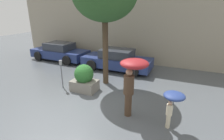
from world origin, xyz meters
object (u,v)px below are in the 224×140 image
Objects in this scene: person_adult at (132,74)px; person_child at (173,100)px; parked_car_near at (117,60)px; parking_meter at (61,68)px; parked_car_far at (60,52)px; planter_box at (84,79)px.

person_adult is 1.46m from person_child.
person_adult is at bearing -151.85° from parked_car_near.
person_child is 5.12m from parking_meter.
person_adult is 8.42m from parked_car_far.
planter_box is at bearing 156.02° from person_child.
parked_car_far is at bearing 124.69° from person_adult.
person_child is at bearing -118.68° from parked_car_far.
parking_meter reaches higher than parked_car_far.
person_adult is at bearing -14.23° from parking_meter.
person_child is at bearing -28.11° from person_adult.
planter_box is 4.08m from person_child.
planter_box is 0.29× the size of parked_car_far.
person_adult is 3.83m from parking_meter.
parking_meter is (-5.00, 1.10, -0.03)m from person_child.
planter_box is at bearing 136.56° from person_adult.
person_child is 0.29× the size of parked_car_far.
planter_box is 1.01× the size of person_child.
parking_meter is at bearing 145.07° from person_adult.
person_adult is 0.49× the size of parked_car_near.
parked_car_far is at bearing 142.81° from person_child.
person_child is (1.34, -0.17, -0.57)m from person_adult.
person_child is 5.87m from parked_car_near.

